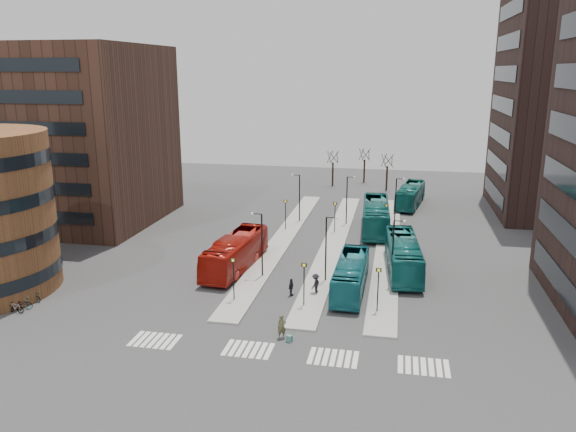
% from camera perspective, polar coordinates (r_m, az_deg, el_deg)
% --- Properties ---
extents(ground, '(160.00, 160.00, 0.00)m').
position_cam_1_polar(ground, '(36.96, -4.19, -16.36)').
color(ground, '#313133').
rests_on(ground, ground).
extents(island_left, '(2.50, 45.00, 0.15)m').
position_cam_1_polar(island_left, '(64.63, -0.60, -2.39)').
color(island_left, gray).
rests_on(island_left, ground).
extents(island_mid, '(2.50, 45.00, 0.15)m').
position_cam_1_polar(island_mid, '(63.72, 4.69, -2.69)').
color(island_mid, gray).
rests_on(island_mid, ground).
extents(island_right, '(2.50, 45.00, 0.15)m').
position_cam_1_polar(island_right, '(63.38, 10.09, -2.97)').
color(island_right, gray).
rests_on(island_right, ground).
extents(suitcase, '(0.48, 0.42, 0.51)m').
position_cam_1_polar(suitcase, '(41.34, 0.13, -12.34)').
color(suitcase, navy).
rests_on(suitcase, ground).
extents(red_bus, '(3.81, 12.22, 3.35)m').
position_cam_1_polar(red_bus, '(55.29, -5.34, -3.69)').
color(red_bus, '#A1150C').
rests_on(red_bus, ground).
extents(teal_bus_a, '(2.62, 10.62, 2.95)m').
position_cam_1_polar(teal_bus_a, '(50.03, 6.39, -5.97)').
color(teal_bus_a, '#166871').
rests_on(teal_bus_a, ground).
extents(teal_bus_b, '(3.73, 13.16, 3.63)m').
position_cam_1_polar(teal_bus_b, '(68.81, 8.90, -0.01)').
color(teal_bus_b, '#135F5B').
rests_on(teal_bus_b, ground).
extents(teal_bus_c, '(3.78, 12.26, 3.36)m').
position_cam_1_polar(teal_bus_c, '(55.32, 11.62, -3.92)').
color(teal_bus_c, '#146462').
rests_on(teal_bus_c, ground).
extents(teal_bus_d, '(4.49, 11.53, 3.13)m').
position_cam_1_polar(teal_bus_d, '(82.40, 12.32, 2.09)').
color(teal_bus_d, '#13605C').
rests_on(teal_bus_d, ground).
extents(traveller, '(0.78, 0.65, 1.81)m').
position_cam_1_polar(traveller, '(41.58, -0.64, -11.17)').
color(traveller, '#4A4B2D').
rests_on(traveller, ground).
extents(commuter_a, '(0.90, 0.73, 1.75)m').
position_cam_1_polar(commuter_a, '(52.82, -8.88, -5.62)').
color(commuter_a, black).
rests_on(commuter_a, ground).
extents(commuter_b, '(0.59, 0.97, 1.55)m').
position_cam_1_polar(commuter_b, '(48.92, 0.32, -7.24)').
color(commuter_b, black).
rests_on(commuter_b, ground).
extents(commuter_c, '(1.05, 1.36, 1.85)m').
position_cam_1_polar(commuter_c, '(49.27, 2.81, -6.91)').
color(commuter_c, black).
rests_on(commuter_c, ground).
extents(bicycle_near, '(1.90, 1.00, 0.95)m').
position_cam_1_polar(bicycle_near, '(51.27, -25.47, -8.05)').
color(bicycle_near, gray).
rests_on(bicycle_near, ground).
extents(bicycle_mid, '(1.56, 0.50, 0.93)m').
position_cam_1_polar(bicycle_mid, '(50.73, -25.97, -8.36)').
color(bicycle_mid, gray).
rests_on(bicycle_mid, ground).
extents(bicycle_far, '(1.74, 1.09, 0.86)m').
position_cam_1_polar(bicycle_far, '(52.53, -24.39, -7.45)').
color(bicycle_far, gray).
rests_on(bicycle_far, ground).
extents(crosswalk_stripes, '(22.35, 2.40, 0.01)m').
position_cam_1_polar(crosswalk_stripes, '(39.98, -0.14, -13.74)').
color(crosswalk_stripes, silver).
rests_on(crosswalk_stripes, ground).
extents(office_block, '(25.00, 20.12, 22.00)m').
position_cam_1_polar(office_block, '(77.72, -22.38, 7.64)').
color(office_block, '#40271E').
rests_on(office_block, ground).
extents(sign_poles, '(12.45, 22.12, 3.65)m').
position_cam_1_polar(sign_poles, '(56.44, 3.51, -2.49)').
color(sign_poles, black).
rests_on(sign_poles, ground).
extents(lamp_posts, '(14.04, 20.24, 6.12)m').
position_cam_1_polar(lamp_posts, '(60.78, 5.14, -0.12)').
color(lamp_posts, black).
rests_on(lamp_posts, ground).
extents(bare_trees, '(10.97, 8.14, 5.90)m').
position_cam_1_polar(bare_trees, '(94.75, 7.43, 4.63)').
color(bare_trees, black).
rests_on(bare_trees, ground).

